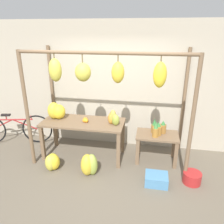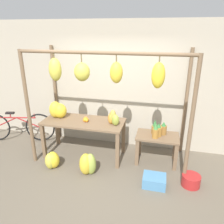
# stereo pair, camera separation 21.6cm
# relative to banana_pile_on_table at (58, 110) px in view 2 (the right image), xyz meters

# --- Properties ---
(ground_plane) EXTENTS (20.00, 20.00, 0.00)m
(ground_plane) POSITION_rel_banana_pile_on_table_xyz_m (1.15, -0.92, -0.98)
(ground_plane) COLOR #665B4C
(shop_wall_back) EXTENTS (8.00, 0.08, 2.80)m
(shop_wall_back) POSITION_rel_banana_pile_on_table_xyz_m (1.15, 0.70, 0.42)
(shop_wall_back) COLOR #B2A893
(shop_wall_back) RESTS_ON ground_plane
(stall_awning) EXTENTS (3.06, 1.28, 2.27)m
(stall_awning) POSITION_rel_banana_pile_on_table_xyz_m (1.12, -0.32, 0.69)
(stall_awning) COLOR brown
(stall_awning) RESTS_ON ground_plane
(display_table_main) EXTENTS (1.69, 0.72, 0.81)m
(display_table_main) POSITION_rel_banana_pile_on_table_xyz_m (0.60, -0.05, -0.28)
(display_table_main) COLOR brown
(display_table_main) RESTS_ON ground_plane
(display_table_side) EXTENTS (0.84, 0.53, 0.61)m
(display_table_side) POSITION_rel_banana_pile_on_table_xyz_m (2.12, 0.04, -0.51)
(display_table_side) COLOR brown
(display_table_side) RESTS_ON ground_plane
(banana_pile_on_table) EXTENTS (0.43, 0.35, 0.36)m
(banana_pile_on_table) POSITION_rel_banana_pile_on_table_xyz_m (0.00, 0.00, 0.00)
(banana_pile_on_table) COLOR yellow
(banana_pile_on_table) RESTS_ON display_table_main
(orange_pile) EXTENTS (0.13, 0.13, 0.10)m
(orange_pile) POSITION_rel_banana_pile_on_table_xyz_m (0.66, -0.07, -0.12)
(orange_pile) COLOR orange
(orange_pile) RESTS_ON display_table_main
(pineapple_cluster) EXTENTS (0.30, 0.32, 0.32)m
(pineapple_cluster) POSITION_rel_banana_pile_on_table_xyz_m (2.12, 0.05, -0.25)
(pineapple_cluster) COLOR olive
(pineapple_cluster) RESTS_ON display_table_side
(banana_pile_ground_left) EXTENTS (0.33, 0.37, 0.34)m
(banana_pile_ground_left) POSITION_rel_banana_pile_on_table_xyz_m (0.12, -0.65, -0.81)
(banana_pile_ground_left) COLOR yellow
(banana_pile_ground_left) RESTS_ON ground_plane
(banana_pile_ground_right) EXTENTS (0.36, 0.30, 0.44)m
(banana_pile_ground_right) POSITION_rel_banana_pile_on_table_xyz_m (0.89, -0.69, -0.76)
(banana_pile_ground_right) COLOR #9EB247
(banana_pile_ground_right) RESTS_ON ground_plane
(fruit_crate_white) EXTENTS (0.40, 0.32, 0.19)m
(fruit_crate_white) POSITION_rel_banana_pile_on_table_xyz_m (2.13, -0.73, -0.88)
(fruit_crate_white) COLOR #4C84B2
(fruit_crate_white) RESTS_ON ground_plane
(blue_bucket) EXTENTS (0.32, 0.32, 0.20)m
(blue_bucket) POSITION_rel_banana_pile_on_table_xyz_m (2.76, -0.58, -0.88)
(blue_bucket) COLOR #AD2323
(blue_bucket) RESTS_ON ground_plane
(parked_bicycle) EXTENTS (1.77, 0.43, 0.75)m
(parked_bicycle) POSITION_rel_banana_pile_on_table_xyz_m (-1.22, 0.20, -0.61)
(parked_bicycle) COLOR black
(parked_bicycle) RESTS_ON ground_plane
(papaya_pile) EXTENTS (0.28, 0.24, 0.30)m
(papaya_pile) POSITION_rel_banana_pile_on_table_xyz_m (1.24, -0.08, -0.04)
(papaya_pile) COLOR gold
(papaya_pile) RESTS_ON display_table_main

